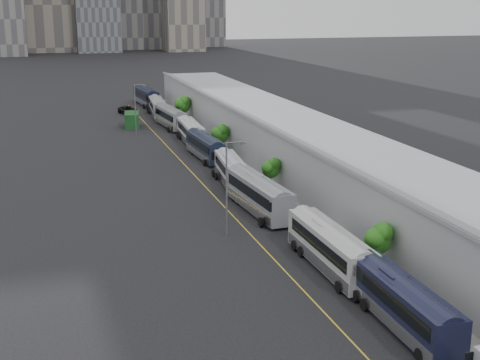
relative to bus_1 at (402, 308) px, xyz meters
name	(u,v)px	position (x,y,z in m)	size (l,w,h in m)	color
sidewalk	(303,194)	(6.21, 33.95, -1.50)	(10.00, 170.00, 0.12)	gray
lane_line	(220,202)	(-4.29, 33.95, -1.55)	(0.12, 160.00, 0.02)	gold
depot	(334,164)	(10.21, 33.95, 1.95)	(12.45, 160.40, 7.20)	gray
bus_1	(402,308)	(0.00, 0.00, 0.00)	(2.83, 12.72, 3.70)	#161831
bus_2	(330,251)	(-0.41, 11.51, 0.08)	(2.96, 13.29, 3.89)	#B2B3B5
bus_3	(259,198)	(-1.18, 28.87, 0.13)	(3.70, 13.90, 4.02)	gray
bus_4	(232,174)	(-0.85, 40.69, -0.04)	(3.71, 12.56, 3.62)	silver
bus_5	(205,149)	(-0.51, 56.17, -0.03)	(3.17, 12.54, 3.63)	#161E32
bus_6	(191,134)	(0.01, 68.18, -0.01)	(3.15, 12.66, 3.67)	silver
bus_7	(170,119)	(-0.49, 83.15, 0.04)	(3.71, 13.17, 3.80)	gray
bus_8	(157,108)	(-0.52, 96.82, -0.01)	(3.59, 12.72, 3.67)	#A7A9B1
bus_9	(146,98)	(-0.37, 112.22, 0.10)	(3.79, 13.67, 3.95)	black
tree_1	(378,237)	(2.85, 9.09, 1.94)	(2.33, 2.33, 4.68)	black
tree_2	(271,167)	(2.95, 36.67, 1.44)	(2.12, 2.12, 4.08)	black
tree_3	(220,133)	(2.70, 59.71, 1.56)	(2.63, 2.63, 4.44)	black
tree_4	(182,103)	(2.56, 86.40, 2.42)	(2.91, 2.91, 5.44)	black
street_lamp_near	(228,182)	(-6.42, 22.62, 3.90)	(2.04, 0.22, 9.53)	#59595E
street_lamp_far	(136,107)	(-7.65, 76.50, 3.64)	(2.04, 0.22, 9.03)	#59595E
shipping_container	(132,120)	(-7.32, 85.49, -0.20)	(2.60, 5.78, 2.73)	#123B17
suv	(128,110)	(-5.96, 100.93, -0.73)	(2.75, 5.97, 1.66)	black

